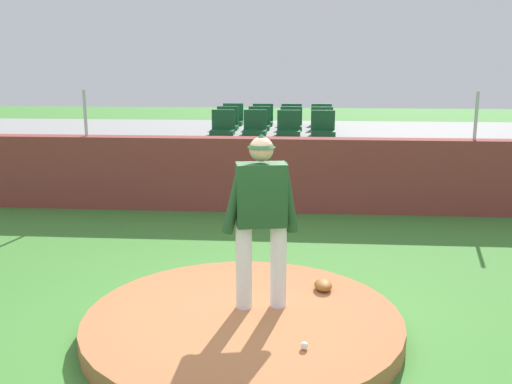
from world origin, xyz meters
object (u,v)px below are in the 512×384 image
(stadium_chair_3, at_px, (323,128))
(stadium_chair_7, at_px, (322,123))
(pitcher, at_px, (261,209))
(stadium_chair_4, at_px, (228,122))
(stadium_chair_0, at_px, (223,127))
(stadium_chair_6, at_px, (291,123))
(stadium_chair_1, at_px, (255,127))
(fielding_glove, at_px, (323,285))
(stadium_chair_8, at_px, (233,118))
(stadium_chair_11, at_px, (321,119))
(stadium_chair_5, at_px, (259,122))
(baseball, at_px, (304,346))
(stadium_chair_10, at_px, (291,119))
(stadium_chair_9, at_px, (263,119))
(stadium_chair_2, at_px, (289,127))

(stadium_chair_3, distance_m, stadium_chair_7, 0.89)
(pitcher, xyz_separation_m, stadium_chair_4, (-1.23, 7.03, 0.16))
(stadium_chair_0, distance_m, stadium_chair_6, 1.67)
(stadium_chair_1, bearing_deg, stadium_chair_4, -51.78)
(fielding_glove, xyz_separation_m, stadium_chair_8, (-1.90, 7.45, 1.18))
(pitcher, height_order, stadium_chair_11, pitcher)
(stadium_chair_0, height_order, stadium_chair_3, same)
(stadium_chair_3, distance_m, stadium_chair_5, 1.66)
(stadium_chair_8, bearing_deg, baseball, 100.66)
(stadium_chair_5, xyz_separation_m, stadium_chair_6, (0.71, -0.02, 0.00))
(stadium_chair_4, relative_size, stadium_chair_7, 1.00)
(baseball, height_order, stadium_chair_11, stadium_chair_11)
(stadium_chair_4, relative_size, stadium_chair_11, 1.00)
(baseball, distance_m, stadium_chair_0, 7.33)
(stadium_chair_1, bearing_deg, stadium_chair_10, -112.13)
(stadium_chair_3, distance_m, stadium_chair_9, 2.25)
(stadium_chair_7, xyz_separation_m, stadium_chair_9, (-1.36, 0.90, 0.00))
(stadium_chair_4, xyz_separation_m, stadium_chair_11, (2.11, 0.95, 0.00))
(baseball, distance_m, stadium_chair_2, 7.15)
(stadium_chair_6, height_order, stadium_chair_8, same)
(stadium_chair_1, distance_m, stadium_chair_6, 1.14)
(pitcher, relative_size, stadium_chair_8, 3.70)
(fielding_glove, distance_m, stadium_chair_7, 6.61)
(fielding_glove, bearing_deg, baseball, -14.00)
(stadium_chair_1, distance_m, stadium_chair_7, 1.65)
(stadium_chair_1, height_order, stadium_chair_8, same)
(stadium_chair_7, bearing_deg, stadium_chair_10, -53.20)
(stadium_chair_5, height_order, stadium_chair_11, same)
(stadium_chair_1, xyz_separation_m, stadium_chair_6, (0.73, 0.88, 0.00))
(stadium_chair_7, xyz_separation_m, stadium_chair_8, (-2.08, 0.95, 0.00))
(stadium_chair_1, bearing_deg, stadium_chair_5, -91.24)
(fielding_glove, height_order, stadium_chair_4, stadium_chair_4)
(stadium_chair_10, bearing_deg, fielding_glove, 93.87)
(stadium_chair_9, bearing_deg, stadium_chair_7, 146.45)
(pitcher, relative_size, stadium_chair_3, 3.70)
(stadium_chair_3, bearing_deg, stadium_chair_1, -1.13)
(pitcher, bearing_deg, stadium_chair_4, 89.64)
(fielding_glove, xyz_separation_m, stadium_chair_1, (-1.22, 5.64, 1.18))
(stadium_chair_2, relative_size, stadium_chair_5, 1.00)
(stadium_chair_1, bearing_deg, stadium_chair_11, -128.21)
(pitcher, height_order, stadium_chair_10, pitcher)
(stadium_chair_9, bearing_deg, stadium_chair_6, 127.90)
(stadium_chair_1, xyz_separation_m, stadium_chair_7, (1.41, 0.86, 0.00))
(stadium_chair_0, xyz_separation_m, stadium_chair_5, (0.68, 0.94, 0.00))
(stadium_chair_1, height_order, stadium_chair_6, same)
(pitcher, relative_size, stadium_chair_5, 3.70)
(fielding_glove, height_order, stadium_chair_5, stadium_chair_5)
(baseball, xyz_separation_m, stadium_chair_4, (-1.68, 7.94, 1.20))
(pitcher, distance_m, fielding_glove, 1.33)
(stadium_chair_8, relative_size, stadium_chair_9, 1.00)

